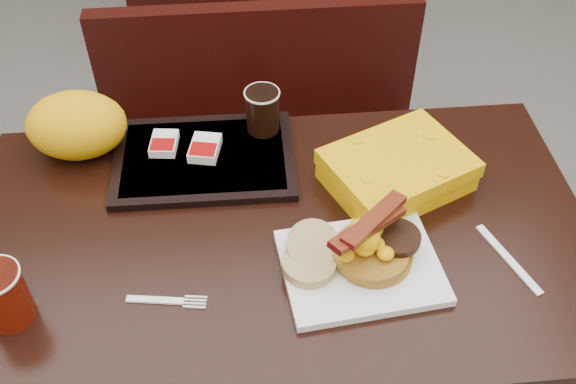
{
  "coord_description": "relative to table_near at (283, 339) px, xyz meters",
  "views": [
    {
      "loc": [
        -0.07,
        -0.83,
        1.7
      ],
      "look_at": [
        0.02,
        0.06,
        0.8
      ],
      "focal_mm": 41.11,
      "sensor_mm": 36.0,
      "label": 1
    }
  ],
  "objects": [
    {
      "name": "table_near",
      "position": [
        0.0,
        0.0,
        0.0
      ],
      "size": [
        1.2,
        0.7,
        0.75
      ],
      "primitive_type": null,
      "color": "black",
      "rests_on": "floor"
    },
    {
      "name": "bench_near_n",
      "position": [
        0.0,
        0.7,
        -0.02
      ],
      "size": [
        1.0,
        0.46,
        0.72
      ],
      "primitive_type": null,
      "color": "black",
      "rests_on": "floor"
    },
    {
      "name": "platter",
      "position": [
        0.14,
        -0.1,
        0.38
      ],
      "size": [
        0.3,
        0.25,
        0.02
      ],
      "primitive_type": "cube",
      "rotation": [
        0.0,
        0.0,
        0.1
      ],
      "color": "white",
      "rests_on": "table_near"
    },
    {
      "name": "pancake_stack",
      "position": [
        0.16,
        -0.09,
        0.41
      ],
      "size": [
        0.16,
        0.16,
        0.03
      ],
      "primitive_type": "cylinder",
      "rotation": [
        0.0,
        0.0,
        -0.14
      ],
      "color": "#9C701A",
      "rests_on": "platter"
    },
    {
      "name": "sausage_patty",
      "position": [
        0.2,
        -0.08,
        0.43
      ],
      "size": [
        0.09,
        0.09,
        0.01
      ],
      "primitive_type": "cylinder",
      "rotation": [
        0.0,
        0.0,
        0.03
      ],
      "color": "black",
      "rests_on": "pancake_stack"
    },
    {
      "name": "scrambled_eggs",
      "position": [
        0.14,
        -0.1,
        0.45
      ],
      "size": [
        0.1,
        0.09,
        0.05
      ],
      "primitive_type": "ellipsoid",
      "rotation": [
        0.0,
        0.0,
        -0.07
      ],
      "color": "#FEB605",
      "rests_on": "pancake_stack"
    },
    {
      "name": "bacon_strips",
      "position": [
        0.14,
        -0.09,
        0.48
      ],
      "size": [
        0.18,
        0.17,
        0.01
      ],
      "primitive_type": null,
      "rotation": [
        0.0,
        0.0,
        0.66
      ],
      "color": "#3F0409",
      "rests_on": "scrambled_eggs"
    },
    {
      "name": "muffin_bottom",
      "position": [
        0.04,
        -0.1,
        0.4
      ],
      "size": [
        0.1,
        0.1,
        0.02
      ],
      "primitive_type": "cylinder",
      "rotation": [
        0.0,
        0.0,
        -0.07
      ],
      "color": "tan",
      "rests_on": "platter"
    },
    {
      "name": "muffin_top",
      "position": [
        0.05,
        -0.07,
        0.41
      ],
      "size": [
        0.1,
        0.1,
        0.06
      ],
      "primitive_type": "cylinder",
      "rotation": [
        0.38,
        0.0,
        -0.03
      ],
      "color": "tan",
      "rests_on": "platter"
    },
    {
      "name": "coffee_cup_near",
      "position": [
        -0.48,
        -0.15,
        0.43
      ],
      "size": [
        0.08,
        0.08,
        0.11
      ],
      "primitive_type": "cylinder",
      "rotation": [
        0.0,
        0.0,
        0.01
      ],
      "color": "maroon",
      "rests_on": "table_near"
    },
    {
      "name": "fork",
      "position": [
        -0.23,
        -0.14,
        0.38
      ],
      "size": [
        0.14,
        0.05,
        0.0
      ],
      "primitive_type": null,
      "rotation": [
        0.0,
        0.0,
        -0.15
      ],
      "color": "white",
      "rests_on": "table_near"
    },
    {
      "name": "knife",
      "position": [
        0.41,
        -0.11,
        0.38
      ],
      "size": [
        0.07,
        0.17,
        0.0
      ],
      "primitive_type": "cube",
      "rotation": [
        0.0,
        0.0,
        -1.22
      ],
      "color": "white",
      "rests_on": "table_near"
    },
    {
      "name": "condiment_syrup",
      "position": [
        0.0,
        0.1,
        0.38
      ],
      "size": [
        0.04,
        0.03,
        0.01
      ],
      "primitive_type": "cube",
      "rotation": [
        0.0,
        0.0,
        0.04
      ],
      "color": "#9E5306",
      "rests_on": "table_near"
    },
    {
      "name": "condiment_ketchup",
      "position": [
        -0.13,
        0.11,
        0.38
      ],
      "size": [
        0.04,
        0.03,
        0.01
      ],
      "primitive_type": "cube",
      "rotation": [
        0.0,
        0.0,
        -0.16
      ],
      "color": "#8C0504",
      "rests_on": "table_near"
    },
    {
      "name": "tray",
      "position": [
        -0.15,
        0.22,
        0.38
      ],
      "size": [
        0.38,
        0.28,
        0.02
      ],
      "primitive_type": "cube",
      "rotation": [
        0.0,
        0.0,
        -0.01
      ],
      "color": "black",
      "rests_on": "table_near"
    },
    {
      "name": "hashbrown_sleeve_left",
      "position": [
        -0.23,
        0.25,
        0.4
      ],
      "size": [
        0.06,
        0.08,
        0.02
      ],
      "primitive_type": "cube",
      "rotation": [
        0.0,
        0.0,
        -0.12
      ],
      "color": "silver",
      "rests_on": "tray"
    },
    {
      "name": "hashbrown_sleeve_right",
      "position": [
        -0.14,
        0.23,
        0.4
      ],
      "size": [
        0.07,
        0.09,
        0.02
      ],
      "primitive_type": "cube",
      "rotation": [
        0.0,
        0.0,
        -0.21
      ],
      "color": "silver",
      "rests_on": "tray"
    },
    {
      "name": "coffee_cup_far",
      "position": [
        -0.02,
        0.29,
        0.44
      ],
      "size": [
        0.08,
        0.08,
        0.1
      ],
      "primitive_type": "cylinder",
      "rotation": [
        0.0,
        0.0,
        -0.11
      ],
      "color": "black",
      "rests_on": "tray"
    },
    {
      "name": "clamshell",
      "position": [
        0.24,
        0.11,
        0.41
      ],
      "size": [
        0.33,
        0.3,
        0.07
      ],
      "primitive_type": "cube",
      "rotation": [
        0.0,
        0.0,
        0.42
      ],
      "color": "#E8A503",
      "rests_on": "table_near"
    },
    {
      "name": "paper_bag",
      "position": [
        -0.41,
        0.27,
        0.45
      ],
      "size": [
        0.22,
        0.18,
        0.14
      ],
      "primitive_type": "ellipsoid",
      "rotation": [
        0.0,
        0.0,
        0.12
      ],
      "color": "#F4AA08",
      "rests_on": "table_near"
    }
  ]
}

